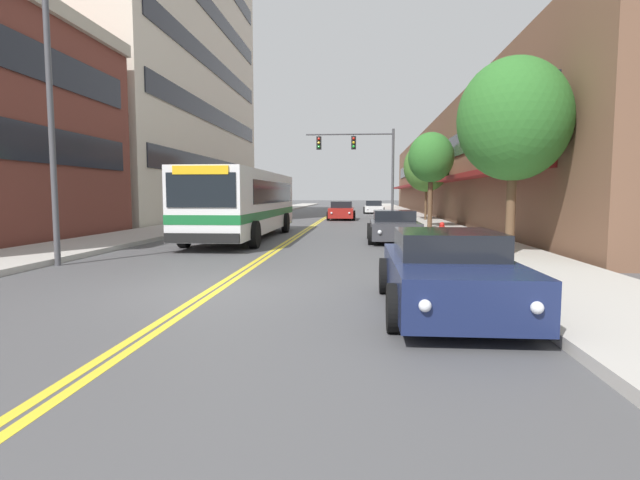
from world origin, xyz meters
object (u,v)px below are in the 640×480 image
(city_bus, at_px, (246,201))
(street_tree_right_near, at_px, (514,120))
(car_navy_parked_right_foreground, at_px, (448,273))
(car_red_moving_lead, at_px, (342,211))
(street_tree_right_mid, at_px, (431,158))
(traffic_signal_mast, at_px, (363,156))
(street_lamp_left_near, at_px, (57,80))
(car_silver_parked_left_near, at_px, (275,210))
(fire_hydrant, at_px, (442,232))
(car_beige_parked_left_mid, at_px, (248,215))
(car_white_parked_right_far, at_px, (374,207))
(car_dark_grey_parked_right_mid, at_px, (394,227))
(street_tree_right_far, at_px, (426,167))

(city_bus, bearing_deg, street_tree_right_near, -33.97)
(car_navy_parked_right_foreground, height_order, car_red_moving_lead, car_red_moving_lead)
(city_bus, distance_m, street_tree_right_mid, 10.75)
(traffic_signal_mast, height_order, street_tree_right_near, traffic_signal_mast)
(car_red_moving_lead, height_order, street_tree_right_mid, street_tree_right_mid)
(car_red_moving_lead, bearing_deg, street_tree_right_mid, -64.54)
(city_bus, height_order, street_tree_right_mid, street_tree_right_mid)
(traffic_signal_mast, bearing_deg, street_lamp_left_near, -109.59)
(car_silver_parked_left_near, height_order, car_navy_parked_right_foreground, car_silver_parked_left_near)
(car_red_moving_lead, bearing_deg, traffic_signal_mast, -59.37)
(traffic_signal_mast, xyz_separation_m, fire_hydrant, (2.86, -17.19, -4.12))
(car_navy_parked_right_foreground, bearing_deg, street_tree_right_mid, 83.17)
(car_beige_parked_left_mid, distance_m, street_tree_right_mid, 12.39)
(car_navy_parked_right_foreground, distance_m, car_white_parked_right_far, 43.56)
(car_beige_parked_left_mid, xyz_separation_m, car_dark_grey_parked_right_mid, (8.69, -11.37, 0.03))
(street_tree_right_mid, xyz_separation_m, street_tree_right_far, (0.82, 8.28, -0.03))
(city_bus, bearing_deg, traffic_signal_mast, 69.29)
(city_bus, xyz_separation_m, street_lamp_left_near, (-2.90, -9.03, 3.30))
(car_silver_parked_left_near, xyz_separation_m, street_tree_right_near, (11.82, -26.57, 3.52))
(car_beige_parked_left_mid, relative_size, street_tree_right_near, 0.72)
(street_lamp_left_near, bearing_deg, car_white_parked_right_far, 76.53)
(street_tree_right_mid, bearing_deg, car_silver_parked_left_near, 127.43)
(street_tree_right_mid, bearing_deg, car_red_moving_lead, 115.46)
(car_white_parked_right_far, relative_size, fire_hydrant, 5.54)
(car_dark_grey_parked_right_mid, relative_size, street_tree_right_near, 0.74)
(street_tree_right_mid, bearing_deg, street_tree_right_far, 84.33)
(car_white_parked_right_far, xyz_separation_m, fire_hydrant, (1.66, -33.33, -0.06))
(car_silver_parked_left_near, relative_size, car_red_moving_lead, 1.06)
(car_white_parked_right_far, bearing_deg, traffic_signal_mast, -94.25)
(car_dark_grey_parked_right_mid, distance_m, car_white_parked_right_far, 31.32)
(car_beige_parked_left_mid, bearing_deg, city_bus, -77.74)
(city_bus, relative_size, car_silver_parked_left_near, 2.65)
(city_bus, height_order, traffic_signal_mast, traffic_signal_mast)
(car_silver_parked_left_near, height_order, traffic_signal_mast, traffic_signal_mast)
(car_dark_grey_parked_right_mid, distance_m, car_red_moving_lead, 18.12)
(street_tree_right_near, bearing_deg, city_bus, 146.03)
(car_red_moving_lead, bearing_deg, car_silver_parked_left_near, 149.22)
(car_silver_parked_left_near, height_order, car_red_moving_lead, car_red_moving_lead)
(car_silver_parked_left_near, relative_size, street_tree_right_near, 0.80)
(car_dark_grey_parked_right_mid, distance_m, street_tree_right_near, 7.02)
(car_red_moving_lead, xyz_separation_m, fire_hydrant, (4.47, -19.90, -0.11))
(car_navy_parked_right_foreground, relative_size, traffic_signal_mast, 0.71)
(car_red_moving_lead, bearing_deg, car_white_parked_right_far, 78.21)
(city_bus, distance_m, car_dark_grey_parked_right_mid, 6.71)
(street_lamp_left_near, xyz_separation_m, street_tree_right_far, (12.61, 22.92, -1.07))
(street_tree_right_mid, bearing_deg, fire_hydrant, -94.92)
(car_beige_parked_left_mid, xyz_separation_m, car_navy_parked_right_foreground, (8.78, -23.60, 0.05))
(car_beige_parked_left_mid, relative_size, street_tree_right_far, 0.76)
(traffic_signal_mast, relative_size, street_tree_right_far, 1.20)
(car_dark_grey_parked_right_mid, height_order, fire_hydrant, car_dark_grey_parked_right_mid)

